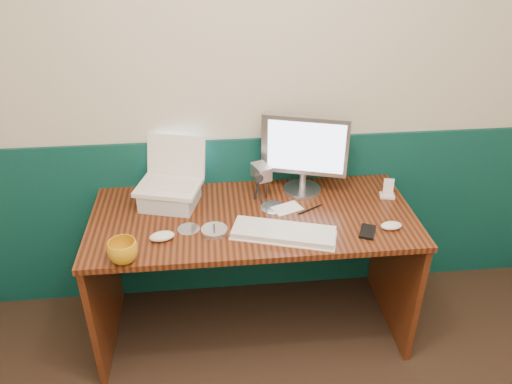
{
  "coord_description": "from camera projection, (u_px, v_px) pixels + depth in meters",
  "views": [
    {
      "loc": [
        -0.31,
        -0.68,
        2.09
      ],
      "look_at": [
        -0.11,
        1.23,
        0.97
      ],
      "focal_mm": 35.0,
      "sensor_mm": 36.0,
      "label": 1
    }
  ],
  "objects": [
    {
      "name": "pen",
      "position": [
        310.0,
        209.0,
        2.5
      ],
      "size": [
        0.13,
        0.08,
        0.01
      ],
      "primitive_type": "cylinder",
      "rotation": [
        0.0,
        1.57,
        0.52
      ],
      "color": "black",
      "rests_on": "desk"
    },
    {
      "name": "desk",
      "position": [
        253.0,
        274.0,
        2.65
      ],
      "size": [
        1.6,
        0.7,
        0.75
      ],
      "primitive_type": "cube",
      "color": "#321309",
      "rests_on": "ground"
    },
    {
      "name": "camcorder",
      "position": [
        261.0,
        184.0,
        2.54
      ],
      "size": [
        0.13,
        0.15,
        0.2
      ],
      "primitive_type": null,
      "rotation": [
        0.0,
        0.0,
        0.34
      ],
      "color": "#BBBCC0",
      "rests_on": "desk"
    },
    {
      "name": "monitor",
      "position": [
        304.0,
        154.0,
        2.56
      ],
      "size": [
        0.46,
        0.25,
        0.44
      ],
      "primitive_type": null,
      "rotation": [
        0.0,
        0.0,
        -0.3
      ],
      "color": "#ADADB2",
      "rests_on": "desk"
    },
    {
      "name": "pda",
      "position": [
        367.0,
        232.0,
        2.33
      ],
      "size": [
        0.11,
        0.13,
        0.01
      ],
      "primitive_type": "cube",
      "rotation": [
        0.0,
        0.0,
        -0.42
      ],
      "color": "black",
      "rests_on": "desk"
    },
    {
      "name": "papers",
      "position": [
        287.0,
        208.0,
        2.51
      ],
      "size": [
        0.17,
        0.14,
        0.0
      ],
      "primitive_type": "cube",
      "rotation": [
        0.0,
        0.0,
        0.38
      ],
      "color": "silver",
      "rests_on": "desk"
    },
    {
      "name": "wainscot",
      "position": [
        266.0,
        217.0,
        2.91
      ],
      "size": [
        3.48,
        0.02,
        1.0
      ],
      "primitive_type": "cube",
      "color": "#07332D",
      "rests_on": "ground"
    },
    {
      "name": "laptop_riser",
      "position": [
        170.0,
        196.0,
        2.53
      ],
      "size": [
        0.32,
        0.29,
        0.09
      ],
      "primitive_type": "cube",
      "rotation": [
        0.0,
        0.0,
        -0.27
      ],
      "color": "silver",
      "rests_on": "desk"
    },
    {
      "name": "mug",
      "position": [
        123.0,
        251.0,
        2.12
      ],
      "size": [
        0.16,
        0.16,
        0.1
      ],
      "primitive_type": "imported",
      "rotation": [
        0.0,
        0.0,
        -0.29
      ],
      "color": "orange",
      "rests_on": "desk"
    },
    {
      "name": "cd_loose_a",
      "position": [
        189.0,
        229.0,
        2.36
      ],
      "size": [
        0.11,
        0.11,
        0.0
      ],
      "primitive_type": "cylinder",
      "color": "silver",
      "rests_on": "desk"
    },
    {
      "name": "music_player",
      "position": [
        388.0,
        187.0,
        2.59
      ],
      "size": [
        0.06,
        0.04,
        0.09
      ],
      "primitive_type": "cube",
      "rotation": [
        -0.17,
        0.0,
        -0.22
      ],
      "color": "white",
      "rests_on": "dock"
    },
    {
      "name": "dock",
      "position": [
        387.0,
        196.0,
        2.61
      ],
      "size": [
        0.09,
        0.07,
        0.01
      ],
      "primitive_type": "cube",
      "rotation": [
        0.0,
        0.0,
        -0.22
      ],
      "color": "white",
      "rests_on": "desk"
    },
    {
      "name": "mouse_left",
      "position": [
        162.0,
        236.0,
        2.28
      ],
      "size": [
        0.13,
        0.09,
        0.04
      ],
      "primitive_type": "ellipsoid",
      "rotation": [
        0.0,
        0.0,
        0.2
      ],
      "color": "white",
      "rests_on": "desk"
    },
    {
      "name": "back_wall",
      "position": [
        268.0,
        92.0,
        2.54
      ],
      "size": [
        3.5,
        0.04,
        2.5
      ],
      "primitive_type": "cube",
      "color": "beige",
      "rests_on": "ground"
    },
    {
      "name": "mouse_right",
      "position": [
        391.0,
        226.0,
        2.35
      ],
      "size": [
        0.11,
        0.07,
        0.03
      ],
      "primitive_type": "ellipsoid",
      "rotation": [
        0.0,
        0.0,
        0.06
      ],
      "color": "white",
      "rests_on": "desk"
    },
    {
      "name": "cd_loose_b",
      "position": [
        273.0,
        207.0,
        2.53
      ],
      "size": [
        0.13,
        0.13,
        0.0
      ],
      "primitive_type": "cylinder",
      "color": "silver",
      "rests_on": "desk"
    },
    {
      "name": "cd_spindle",
      "position": [
        214.0,
        231.0,
        2.32
      ],
      "size": [
        0.12,
        0.12,
        0.03
      ],
      "primitive_type": "cylinder",
      "color": "silver",
      "rests_on": "desk"
    },
    {
      "name": "laptop",
      "position": [
        167.0,
        166.0,
        2.44
      ],
      "size": [
        0.36,
        0.31,
        0.26
      ],
      "primitive_type": null,
      "rotation": [
        0.0,
        0.0,
        -0.27
      ],
      "color": "white",
      "rests_on": "laptop_riser"
    },
    {
      "name": "keyboard",
      "position": [
        284.0,
        233.0,
        2.31
      ],
      "size": [
        0.5,
        0.29,
        0.03
      ],
      "primitive_type": "cube",
      "rotation": [
        0.0,
        0.0,
        -0.3
      ],
      "color": "silver",
      "rests_on": "desk"
    }
  ]
}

